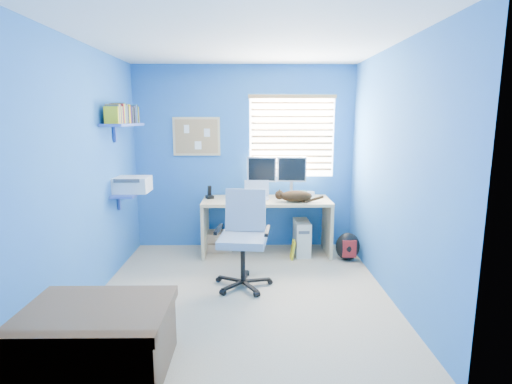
{
  "coord_description": "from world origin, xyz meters",
  "views": [
    {
      "loc": [
        0.1,
        -3.9,
        1.79
      ],
      "look_at": [
        0.15,
        0.65,
        0.95
      ],
      "focal_mm": 28.0,
      "sensor_mm": 36.0,
      "label": 1
    }
  ],
  "objects_px": {
    "desk": "(266,226)",
    "office_chair": "(244,251)",
    "laptop": "(256,191)",
    "cat": "(296,196)",
    "tower_pc": "(302,237)"
  },
  "relations": [
    {
      "from": "laptop",
      "to": "cat",
      "type": "height_order",
      "value": "laptop"
    },
    {
      "from": "desk",
      "to": "laptop",
      "type": "relative_size",
      "value": 5.08
    },
    {
      "from": "desk",
      "to": "laptop",
      "type": "xyz_separation_m",
      "value": [
        -0.13,
        0.04,
        0.48
      ]
    },
    {
      "from": "cat",
      "to": "laptop",
      "type": "bearing_deg",
      "value": 165.99
    },
    {
      "from": "laptop",
      "to": "office_chair",
      "type": "bearing_deg",
      "value": -95.67
    },
    {
      "from": "desk",
      "to": "cat",
      "type": "bearing_deg",
      "value": -23.92
    },
    {
      "from": "cat",
      "to": "office_chair",
      "type": "height_order",
      "value": "office_chair"
    },
    {
      "from": "desk",
      "to": "office_chair",
      "type": "distance_m",
      "value": 1.07
    },
    {
      "from": "desk",
      "to": "cat",
      "type": "height_order",
      "value": "cat"
    },
    {
      "from": "tower_pc",
      "to": "office_chair",
      "type": "distance_m",
      "value": 1.27
    },
    {
      "from": "laptop",
      "to": "tower_pc",
      "type": "distance_m",
      "value": 0.87
    },
    {
      "from": "desk",
      "to": "tower_pc",
      "type": "distance_m",
      "value": 0.5
    },
    {
      "from": "desk",
      "to": "office_chair",
      "type": "relative_size",
      "value": 1.63
    },
    {
      "from": "desk",
      "to": "laptop",
      "type": "bearing_deg",
      "value": 164.15
    },
    {
      "from": "office_chair",
      "to": "cat",
      "type": "bearing_deg",
      "value": 52.83
    }
  ]
}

